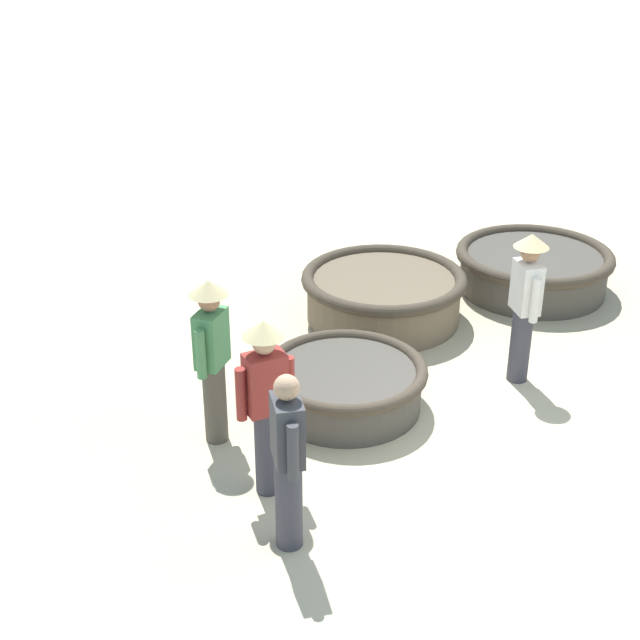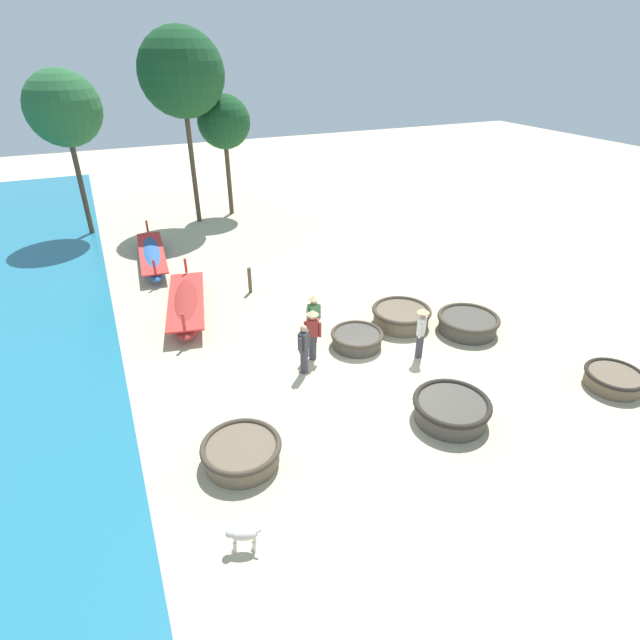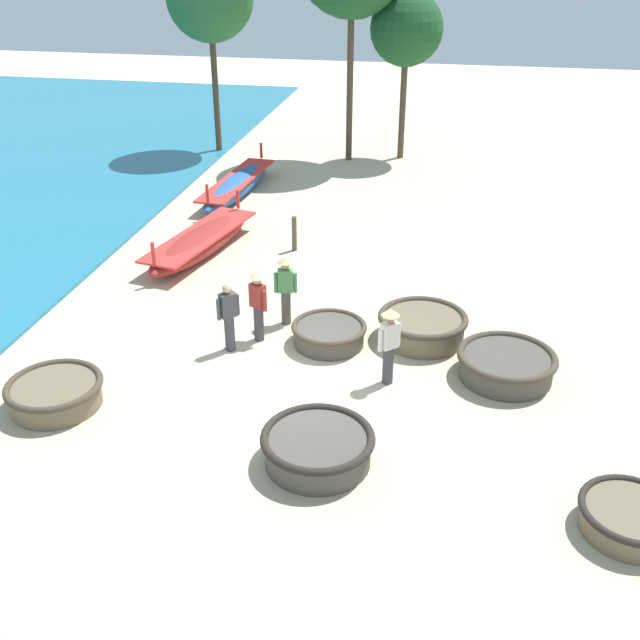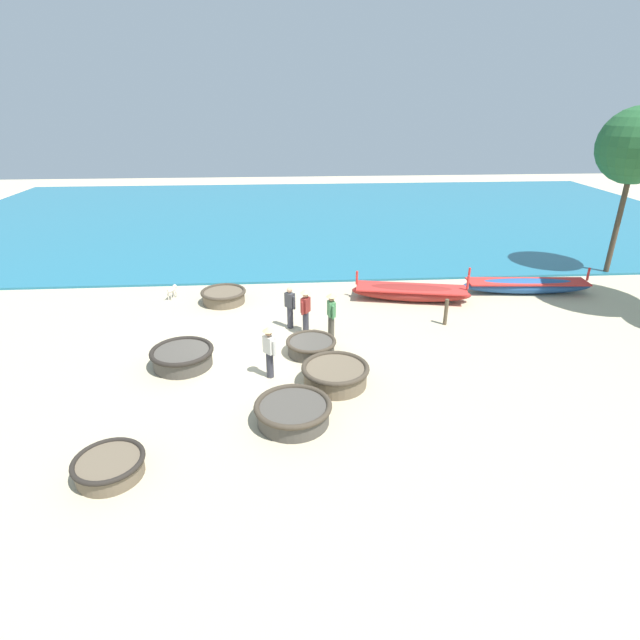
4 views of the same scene
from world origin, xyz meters
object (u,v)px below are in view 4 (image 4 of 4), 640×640
(long_boat_blue_hull, at_px, (527,286))
(dog, at_px, (172,290))
(coracle_tilted, at_px, (293,412))
(coracle_upturned, at_px, (335,374))
(fisherman_by_coracle, at_px, (269,349))
(mooring_post_shoreline, at_px, (446,312))
(tree_left_mid, at_px, (637,146))
(fisherman_standing_right, at_px, (331,312))
(coracle_front_left, at_px, (224,296))
(coracle_front_right, at_px, (311,346))
(fisherman_standing_left, at_px, (290,307))
(coracle_far_right, at_px, (109,466))
(coracle_weathered, at_px, (182,356))
(long_boat_white_hull, at_px, (411,292))
(fisherman_hauling, at_px, (306,308))

(long_boat_blue_hull, bearing_deg, dog, -91.63)
(coracle_tilted, distance_m, dog, 10.36)
(coracle_upturned, xyz_separation_m, fisherman_by_coracle, (-0.56, -1.92, 0.62))
(mooring_post_shoreline, distance_m, tree_left_mid, 12.09)
(coracle_upturned, bearing_deg, mooring_post_shoreline, 131.08)
(fisherman_standing_right, bearing_deg, mooring_post_shoreline, 100.16)
(coracle_front_left, distance_m, tree_left_mid, 18.94)
(coracle_front_right, relative_size, mooring_post_shoreline, 1.65)
(coracle_front_left, distance_m, dog, 2.29)
(long_boat_blue_hull, xyz_separation_m, fisherman_standing_left, (2.86, -10.24, 0.51))
(coracle_front_right, relative_size, tree_left_mid, 0.22)
(mooring_post_shoreline, bearing_deg, coracle_far_right, -53.05)
(fisherman_standing_right, bearing_deg, coracle_upturned, -3.12)
(coracle_far_right, relative_size, coracle_front_left, 0.86)
(fisherman_by_coracle, relative_size, dog, 2.56)
(mooring_post_shoreline, height_order, tree_left_mid, tree_left_mid)
(coracle_front_left, relative_size, fisherman_standing_right, 1.11)
(coracle_front_right, distance_m, fisherman_standing_right, 1.54)
(long_boat_blue_hull, distance_m, tree_left_mid, 7.76)
(dog, bearing_deg, coracle_front_right, 45.95)
(coracle_weathered, xyz_separation_m, long_boat_white_hull, (-5.00, 8.48, 0.02))
(long_boat_blue_hull, bearing_deg, coracle_upturned, -52.40)
(coracle_front_left, xyz_separation_m, tree_left_mid, (-2.46, 17.95, 5.52))
(coracle_upturned, height_order, coracle_front_left, coracle_upturned)
(long_boat_blue_hull, distance_m, fisherman_standing_right, 9.62)
(coracle_front_right, xyz_separation_m, coracle_upturned, (2.00, 0.60, 0.07))
(tree_left_mid, bearing_deg, coracle_front_left, -82.21)
(tree_left_mid, bearing_deg, fisherman_standing_right, -66.43)
(fisherman_standing_right, bearing_deg, long_boat_blue_hull, 113.20)
(coracle_far_right, xyz_separation_m, fisherman_standing_right, (-6.67, 5.57, 0.70))
(long_boat_blue_hull, relative_size, dog, 8.58)
(coracle_front_right, bearing_deg, long_boat_blue_hull, 117.19)
(fisherman_standing_right, height_order, tree_left_mid, tree_left_mid)
(coracle_upturned, bearing_deg, coracle_weathered, -107.31)
(dog, xyz_separation_m, tree_left_mid, (-1.82, 20.14, 5.44))
(tree_left_mid, bearing_deg, fisherman_standing_left, -71.45)
(coracle_front_right, bearing_deg, dog, -134.05)
(coracle_front_right, height_order, dog, dog)
(coracle_far_right, relative_size, coracle_weathered, 0.80)
(coracle_tilted, xyz_separation_m, tree_left_mid, (-10.97, 15.28, 5.50))
(coracle_front_right, height_order, fisherman_hauling, fisherman_hauling)
(coracle_tilted, relative_size, fisherman_by_coracle, 1.21)
(coracle_far_right, relative_size, coracle_tilted, 0.78)
(coracle_front_left, bearing_deg, coracle_tilted, 17.40)
(coracle_tilted, xyz_separation_m, fisherman_hauling, (-5.34, 0.57, 0.65))
(coracle_front_right, distance_m, coracle_upturned, 2.09)
(dog, height_order, tree_left_mid, tree_left_mid)
(mooring_post_shoreline, bearing_deg, coracle_front_right, -69.34)
(fisherman_standing_right, bearing_deg, coracle_far_right, -39.87)
(long_boat_blue_hull, height_order, mooring_post_shoreline, long_boat_blue_hull)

